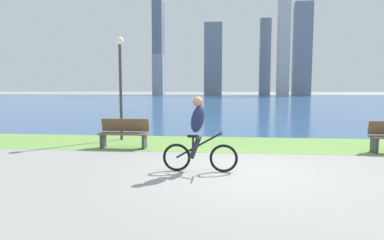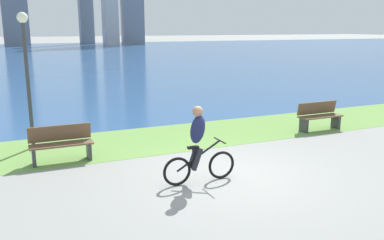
# 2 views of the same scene
# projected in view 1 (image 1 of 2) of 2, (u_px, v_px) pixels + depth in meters

# --- Properties ---
(ground_plane) EXTENTS (300.00, 300.00, 0.00)m
(ground_plane) POSITION_uv_depth(u_px,v_px,m) (232.00, 171.00, 7.20)
(ground_plane) COLOR gray
(grass_strip_bayside) EXTENTS (120.00, 3.03, 0.01)m
(grass_strip_bayside) POSITION_uv_depth(u_px,v_px,m) (229.00, 144.00, 10.69)
(grass_strip_bayside) COLOR #6B9947
(grass_strip_bayside) RESTS_ON ground
(bay_water_surface) EXTENTS (300.00, 78.56, 0.00)m
(bay_water_surface) POSITION_uv_depth(u_px,v_px,m) (225.00, 100.00, 51.10)
(bay_water_surface) COLOR #2D568C
(bay_water_surface) RESTS_ON ground
(cyclist_lead) EXTENTS (1.66, 0.52, 1.66)m
(cyclist_lead) POSITION_uv_depth(u_px,v_px,m) (198.00, 134.00, 7.08)
(cyclist_lead) COLOR black
(cyclist_lead) RESTS_ON ground
(bench_far_along_path) EXTENTS (1.50, 0.47, 0.90)m
(bench_far_along_path) POSITION_uv_depth(u_px,v_px,m) (124.00, 133.00, 9.96)
(bench_far_along_path) COLOR brown
(bench_far_along_path) RESTS_ON ground
(lamppost_tall) EXTENTS (0.28, 0.28, 3.62)m
(lamppost_tall) POSITION_uv_depth(u_px,v_px,m) (120.00, 72.00, 11.36)
(lamppost_tall) COLOR #38383D
(lamppost_tall) RESTS_ON ground
(city_skyline_far_shore) EXTENTS (38.14, 9.61, 24.16)m
(city_skyline_far_shore) POSITION_uv_depth(u_px,v_px,m) (229.00, 53.00, 79.27)
(city_skyline_far_shore) COLOR slate
(city_skyline_far_shore) RESTS_ON ground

